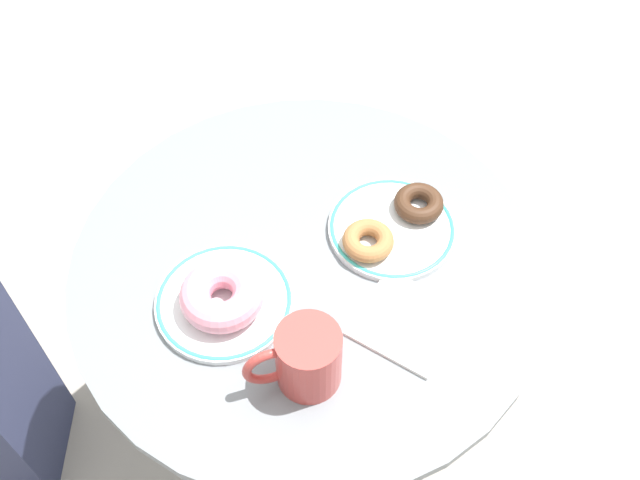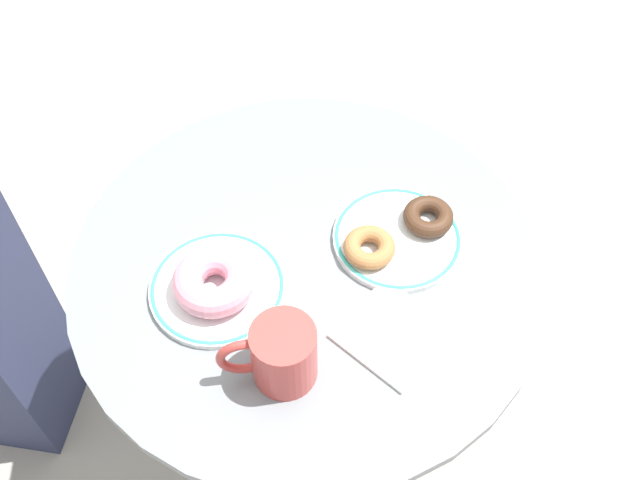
% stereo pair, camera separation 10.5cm
% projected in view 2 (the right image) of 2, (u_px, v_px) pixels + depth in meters
% --- Properties ---
extents(ground_plane, '(7.00, 7.00, 0.02)m').
position_uv_depth(ground_plane, '(311.00, 445.00, 1.66)').
color(ground_plane, '#9E9389').
extents(cafe_table, '(0.70, 0.70, 0.71)m').
position_uv_depth(cafe_table, '(308.00, 334.00, 1.26)').
color(cafe_table, slate).
rests_on(cafe_table, ground).
extents(plate_left, '(0.19, 0.19, 0.01)m').
position_uv_depth(plate_left, '(217.00, 288.00, 1.05)').
color(plate_left, white).
rests_on(plate_left, cafe_table).
extents(plate_right, '(0.19, 0.19, 0.01)m').
position_uv_depth(plate_right, '(397.00, 238.00, 1.10)').
color(plate_right, white).
rests_on(plate_right, cafe_table).
extents(donut_pink_frosted, '(0.16, 0.16, 0.04)m').
position_uv_depth(donut_pink_frosted, '(214.00, 281.00, 1.02)').
color(donut_pink_frosted, pink).
rests_on(donut_pink_frosted, plate_left).
extents(donut_chocolate, '(0.09, 0.09, 0.03)m').
position_uv_depth(donut_chocolate, '(428.00, 217.00, 1.10)').
color(donut_chocolate, '#422819').
rests_on(donut_chocolate, plate_right).
extents(donut_cinnamon, '(0.11, 0.11, 0.03)m').
position_uv_depth(donut_cinnamon, '(369.00, 247.00, 1.07)').
color(donut_cinnamon, '#A36B3D').
rests_on(donut_cinnamon, plate_right).
extents(paper_napkin, '(0.16, 0.16, 0.01)m').
position_uv_depth(paper_napkin, '(393.00, 333.00, 1.01)').
color(paper_napkin, white).
rests_on(paper_napkin, cafe_table).
extents(coffee_mug, '(0.12, 0.09, 0.10)m').
position_uv_depth(coffee_mug, '(281.00, 354.00, 0.94)').
color(coffee_mug, '#B73D38').
rests_on(coffee_mug, cafe_table).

